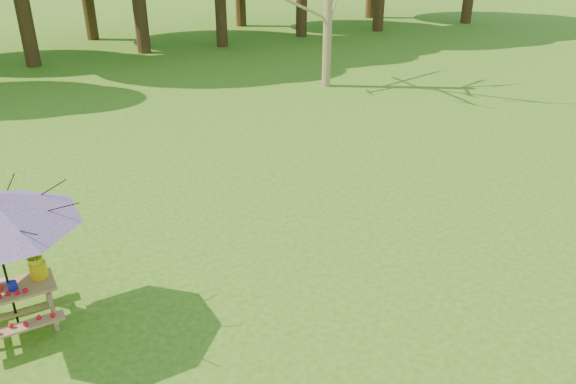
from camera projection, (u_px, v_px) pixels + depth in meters
picnic_table at (15, 309)px, 8.17m from camera, size 1.20×1.32×0.67m
produce_bins at (4, 285)px, 8.01m from camera, size 0.34×0.36×0.13m
flower_bucket at (36, 260)px, 8.17m from camera, size 0.42×0.39×0.55m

